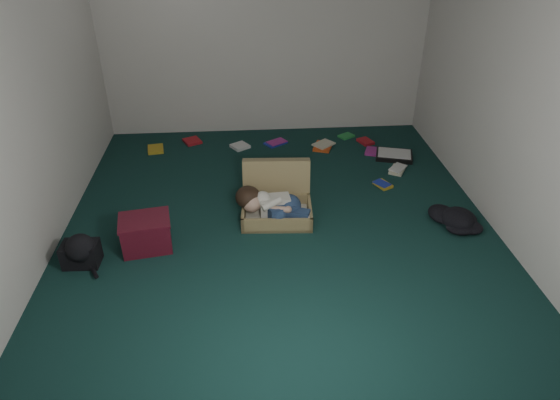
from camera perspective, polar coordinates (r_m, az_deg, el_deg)
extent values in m
plane|color=#10302C|center=(4.76, -0.14, -2.67)|extent=(4.50, 4.50, 0.00)
plane|color=white|center=(6.34, -1.79, 18.92)|extent=(4.50, 0.00, 4.50)
plane|color=white|center=(2.18, 4.33, -7.26)|extent=(4.50, 0.00, 4.50)
plane|color=white|center=(4.50, -26.96, 10.36)|extent=(0.00, 4.50, 4.50)
plane|color=white|center=(4.75, 25.22, 11.78)|extent=(0.00, 4.50, 4.50)
cube|color=#9B8755|center=(4.77, -0.37, -1.47)|extent=(0.69, 0.51, 0.15)
cube|color=silver|center=(4.79, -0.37, -1.85)|extent=(0.63, 0.45, 0.02)
cube|color=#9B8755|center=(4.95, -0.42, 2.02)|extent=(0.67, 0.24, 0.49)
cube|color=silver|center=(4.71, -0.60, -0.72)|extent=(0.30, 0.18, 0.21)
sphere|color=tan|center=(4.66, -3.22, -0.33)|extent=(0.18, 0.18, 0.18)
ellipsoid|color=black|center=(4.69, -3.68, 0.34)|extent=(0.24, 0.25, 0.21)
ellipsoid|color=navy|center=(4.72, 1.12, -0.64)|extent=(0.22, 0.25, 0.21)
cube|color=navy|center=(4.63, 0.22, -1.43)|extent=(0.27, 0.19, 0.13)
cube|color=navy|center=(4.64, 1.98, -1.72)|extent=(0.25, 0.19, 0.10)
sphere|color=white|center=(4.68, 3.05, -1.71)|extent=(0.10, 0.10, 0.10)
sphere|color=white|center=(4.63, 3.10, -2.26)|extent=(0.09, 0.09, 0.09)
cylinder|color=tan|center=(4.58, 0.00, -1.07)|extent=(0.18, 0.07, 0.06)
cube|color=#51101E|center=(4.52, -15.03, -3.82)|extent=(0.46, 0.38, 0.27)
cube|color=#51101E|center=(4.44, -15.29, -2.24)|extent=(0.48, 0.41, 0.02)
cube|color=black|center=(6.12, 12.91, 4.99)|extent=(0.49, 0.42, 0.05)
cube|color=white|center=(6.10, 12.94, 5.24)|extent=(0.44, 0.37, 0.01)
cube|color=gold|center=(6.33, -14.02, 5.61)|extent=(0.22, 0.16, 0.02)
cube|color=#AC161F|center=(6.46, -9.99, 6.61)|extent=(0.27, 0.26, 0.02)
cube|color=white|center=(6.24, -4.59, 6.08)|extent=(0.22, 0.25, 0.02)
cube|color=#1E30A3|center=(6.32, -0.51, 6.54)|extent=(0.23, 0.26, 0.02)
cube|color=#E54F1A|center=(6.23, 4.92, 6.05)|extent=(0.27, 0.25, 0.02)
cube|color=#268B3C|center=(6.56, 7.58, 7.24)|extent=(0.23, 0.18, 0.02)
cube|color=#A72986|center=(6.20, 10.61, 5.46)|extent=(0.27, 0.26, 0.02)
cube|color=beige|center=(5.81, 13.26, 3.33)|extent=(0.20, 0.24, 0.02)
cube|color=gold|center=(5.48, 11.68, 1.69)|extent=(0.24, 0.27, 0.02)
cube|color=#AC161F|center=(6.44, 9.73, 6.56)|extent=(0.27, 0.24, 0.02)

